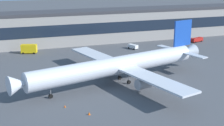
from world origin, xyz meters
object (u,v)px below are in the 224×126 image
object	(u,v)px
traffic_cone_2	(89,113)
airliner	(119,65)
stair_truck	(29,49)
follow_me_car	(133,46)
traffic_cone_0	(65,106)
belt_loader	(197,39)
traffic_cone_1	(185,90)

from	to	relation	value
traffic_cone_2	airliner	bearing A→B (deg)	52.02
stair_truck	follow_me_car	size ratio (longest dim) A/B	1.35
stair_truck	follow_me_car	bearing A→B (deg)	-8.76
traffic_cone_0	follow_me_car	bearing A→B (deg)	52.22
airliner	traffic_cone_0	size ratio (longest dim) A/B	110.25
belt_loader	traffic_cone_2	bearing A→B (deg)	-139.07
stair_truck	traffic_cone_2	bearing A→B (deg)	-83.13
airliner	traffic_cone_2	bearing A→B (deg)	-127.98
airliner	belt_loader	xyz separation A→B (m)	(53.36, 40.51, -4.14)
airliner	belt_loader	size ratio (longest dim) A/B	9.09
traffic_cone_0	belt_loader	bearing A→B (deg)	36.23
belt_loader	airliner	bearing A→B (deg)	-142.79
stair_truck	belt_loader	bearing A→B (deg)	-2.71
stair_truck	follow_me_car	xyz separation A→B (m)	(41.60, -6.41, -0.89)
follow_me_car	traffic_cone_0	bearing A→B (deg)	-127.78
airliner	traffic_cone_1	xyz separation A→B (m)	(14.19, -12.33, -4.96)
belt_loader	traffic_cone_0	size ratio (longest dim) A/B	12.13
traffic_cone_0	traffic_cone_2	size ratio (longest dim) A/B	0.77
airliner	follow_me_car	world-z (taller)	airliner
stair_truck	follow_me_car	world-z (taller)	stair_truck
traffic_cone_1	traffic_cone_0	bearing A→B (deg)	179.34
follow_me_car	traffic_cone_2	size ratio (longest dim) A/B	6.63
follow_me_car	traffic_cone_1	distance (m)	50.34
airliner	traffic_cone_2	distance (m)	23.18
traffic_cone_0	traffic_cone_2	distance (m)	7.30
airliner	belt_loader	world-z (taller)	airliner
traffic_cone_0	traffic_cone_1	distance (m)	32.44
belt_loader	stair_truck	bearing A→B (deg)	177.29
follow_me_car	belt_loader	distance (m)	33.28
airliner	traffic_cone_2	size ratio (longest dim) A/B	84.38
airliner	traffic_cone_0	bearing A→B (deg)	-146.76
stair_truck	traffic_cone_0	bearing A→B (deg)	-86.78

